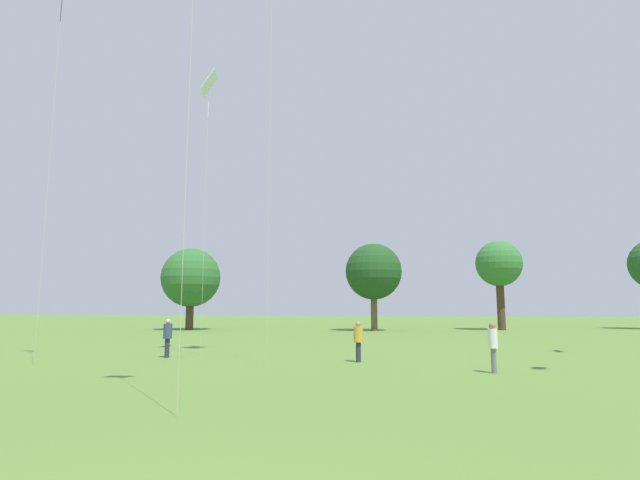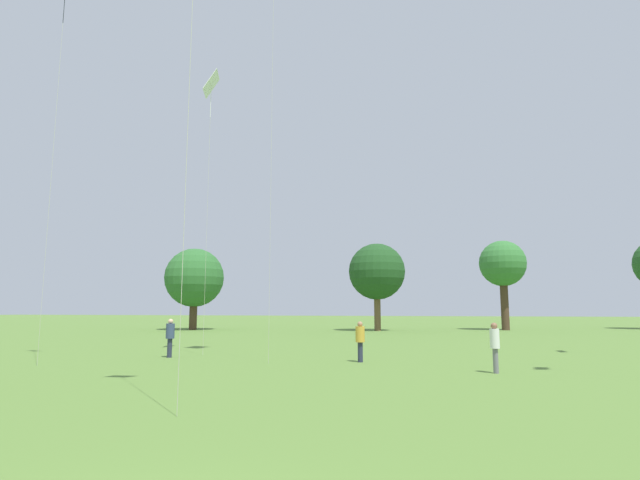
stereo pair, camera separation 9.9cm
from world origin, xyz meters
name	(u,v)px [view 1 (the left image)]	position (x,y,z in m)	size (l,w,h in m)	color
person_standing_0	(493,343)	(4.34, 14.96, 1.04)	(0.39, 0.39, 1.72)	slate
person_standing_2	(168,335)	(-9.50, 17.32, 1.03)	(0.53, 0.53, 1.74)	#282D42
person_standing_3	(358,338)	(-0.75, 17.42, 0.99)	(0.43, 0.43, 1.67)	#282D42
kite_0	(209,90)	(-8.55, 18.73, 13.30)	(1.07, 1.43, 14.19)	white
distant_tree_0	(499,265)	(8.84, 51.54, 6.77)	(4.77, 4.77, 9.28)	#473323
distant_tree_2	(374,272)	(-3.77, 46.90, 5.89)	(5.69, 5.69, 8.77)	brown
distant_tree_3	(191,278)	(-22.77, 44.48, 5.41)	(6.15, 6.15, 8.52)	#473323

